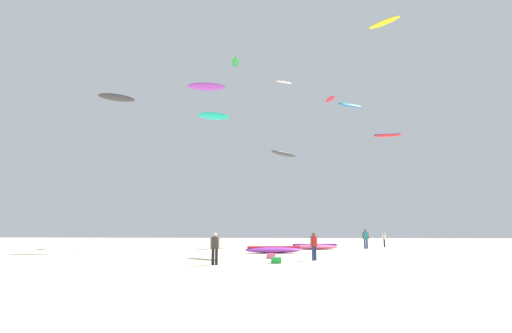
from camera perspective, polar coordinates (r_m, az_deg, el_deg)
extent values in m
plane|color=beige|center=(14.98, -4.54, -16.39)|extent=(120.00, 120.00, 0.00)
cylinder|color=black|center=(20.31, -6.49, -13.32)|extent=(0.15, 0.15, 0.81)
cylinder|color=black|center=(20.28, -5.95, -13.34)|extent=(0.15, 0.15, 0.81)
cylinder|color=#2D2D33|center=(20.25, -6.18, -11.33)|extent=(0.37, 0.37, 0.61)
cylinder|color=beige|center=(20.29, -6.81, -11.38)|extent=(0.11, 0.11, 0.56)
cylinder|color=beige|center=(20.22, -5.56, -11.41)|extent=(0.11, 0.11, 0.56)
sphere|color=beige|center=(20.24, -6.16, -10.14)|extent=(0.22, 0.22, 0.22)
cylinder|color=navy|center=(23.15, 8.54, -12.78)|extent=(0.15, 0.15, 0.80)
cylinder|color=navy|center=(23.28, 8.87, -12.76)|extent=(0.15, 0.15, 0.80)
cylinder|color=#B21E23|center=(23.18, 8.67, -11.03)|extent=(0.37, 0.37, 0.60)
cylinder|color=brown|center=(23.03, 8.28, -11.12)|extent=(0.11, 0.11, 0.56)
cylinder|color=brown|center=(23.34, 9.05, -11.07)|extent=(0.11, 0.11, 0.56)
sphere|color=brown|center=(23.17, 8.64, -10.01)|extent=(0.22, 0.22, 0.22)
cylinder|color=navy|center=(37.48, 16.01, -11.09)|extent=(0.17, 0.17, 0.88)
cylinder|color=navy|center=(37.53, 16.31, -11.07)|extent=(0.17, 0.17, 0.88)
cylinder|color=teal|center=(37.49, 16.11, -9.90)|extent=(0.40, 0.40, 0.66)
cylinder|color=brown|center=(37.43, 15.75, -9.96)|extent=(0.12, 0.12, 0.61)
cylinder|color=brown|center=(37.54, 16.47, -9.92)|extent=(0.12, 0.12, 0.61)
sphere|color=brown|center=(37.48, 16.08, -9.20)|extent=(0.24, 0.24, 0.24)
cylinder|color=black|center=(41.01, 18.71, -10.86)|extent=(0.14, 0.14, 0.76)
cylinder|color=black|center=(40.83, 18.69, -10.87)|extent=(0.14, 0.14, 0.76)
cylinder|color=silver|center=(40.90, 18.65, -9.93)|extent=(0.35, 0.35, 0.57)
cylinder|color=tan|center=(41.10, 18.68, -9.95)|extent=(0.10, 0.10, 0.53)
cylinder|color=tan|center=(40.70, 18.62, -9.97)|extent=(0.10, 0.10, 0.53)
sphere|color=tan|center=(40.89, 18.62, -9.38)|extent=(0.21, 0.21, 0.21)
ellipsoid|color=purple|center=(29.61, 2.69, -12.39)|extent=(4.58, 2.14, 0.47)
cylinder|color=red|center=(29.60, 2.69, -12.01)|extent=(4.02, 1.03, 0.19)
ellipsoid|color=#E5598C|center=(35.08, 8.79, -11.82)|extent=(4.32, 1.36, 0.48)
cylinder|color=purple|center=(35.08, 8.78, -11.50)|extent=(3.94, 0.32, 0.19)
cube|color=green|center=(21.18, 3.06, -13.87)|extent=(0.56, 0.36, 0.32)
cube|color=#E5598C|center=(24.46, 2.26, -13.25)|extent=(0.56, 0.36, 0.32)
ellipsoid|color=#2D2D33|center=(40.72, -20.16, 9.68)|extent=(3.54, 2.58, 0.71)
ellipsoid|color=red|center=(50.00, 11.09, 9.92)|extent=(1.34, 2.40, 0.35)
ellipsoid|color=purple|center=(38.60, -7.43, 11.80)|extent=(3.84, 1.68, 0.74)
cylinder|color=#19B29E|center=(38.66, -7.42, 12.03)|extent=(3.40, 0.70, 0.16)
ellipsoid|color=green|center=(50.11, -3.11, 15.35)|extent=(1.45, 2.93, 0.57)
ellipsoid|color=#19B29E|center=(44.10, -6.35, 7.54)|extent=(3.81, 2.19, 0.88)
cylinder|color=yellow|center=(44.15, -6.35, 7.74)|extent=(3.25, 1.25, 0.16)
ellipsoid|color=blue|center=(55.33, 13.89, 8.91)|extent=(3.85, 2.52, 0.84)
cylinder|color=green|center=(55.38, 13.88, 9.07)|extent=(3.20, 1.55, 0.16)
ellipsoid|color=#2D2D33|center=(40.99, 4.18, 1.91)|extent=(3.36, 3.91, 0.48)
ellipsoid|color=yellow|center=(41.00, 18.66, 19.76)|extent=(2.98, 2.79, 0.36)
ellipsoid|color=white|center=(60.41, 4.19, 12.49)|extent=(2.75, 1.92, 0.56)
cylinder|color=yellow|center=(60.45, 4.19, 12.60)|extent=(2.26, 1.22, 0.12)
ellipsoid|color=red|center=(50.45, 19.14, 4.44)|extent=(3.57, 1.58, 0.41)
cylinder|color=blue|center=(50.48, 19.13, 4.61)|extent=(3.15, 0.71, 0.15)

